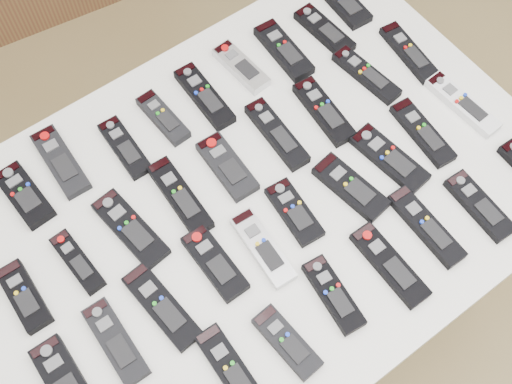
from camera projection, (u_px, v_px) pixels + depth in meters
ground at (267, 353)px, 1.98m from camera, size 4.00×4.00×0.00m
table at (256, 208)px, 1.41m from camera, size 1.25×0.88×0.78m
remote_0 at (24, 195)px, 1.34m from camera, size 0.07×0.16×0.02m
remote_1 at (61, 162)px, 1.38m from camera, size 0.06×0.18×0.02m
remote_2 at (125, 148)px, 1.40m from camera, size 0.05×0.16×0.02m
remote_3 at (163, 118)px, 1.43m from camera, size 0.05×0.15×0.02m
remote_4 at (204, 96)px, 1.46m from camera, size 0.06×0.19×0.02m
remote_5 at (241, 67)px, 1.50m from camera, size 0.06×0.16×0.02m
remote_6 at (284, 50)px, 1.52m from camera, size 0.07×0.18×0.02m
remote_7 at (324, 31)px, 1.55m from camera, size 0.06×0.17×0.02m
remote_8 at (344, 3)px, 1.59m from camera, size 0.07×0.16×0.02m
remote_9 at (24, 296)px, 1.24m from camera, size 0.06×0.15×0.02m
remote_10 at (78, 262)px, 1.28m from camera, size 0.05×0.15×0.02m
remote_11 at (131, 229)px, 1.31m from camera, size 0.08×0.20×0.02m
remote_12 at (180, 197)px, 1.34m from camera, size 0.06×0.19×0.02m
remote_13 at (227, 166)px, 1.38m from camera, size 0.07×0.16×0.02m
remote_14 at (277, 134)px, 1.41m from camera, size 0.06×0.19×0.02m
remote_15 at (324, 111)px, 1.44m from camera, size 0.07×0.19×0.02m
remote_16 at (366, 75)px, 1.49m from camera, size 0.06×0.18×0.02m
remote_17 at (409, 53)px, 1.52m from camera, size 0.07×0.19×0.02m
remote_18 at (65, 382)px, 1.17m from camera, size 0.06×0.17×0.02m
remote_19 at (116, 342)px, 1.20m from camera, size 0.06×0.17×0.02m
remote_20 at (162, 306)px, 1.24m from camera, size 0.07×0.19×0.02m
remote_21 at (215, 263)px, 1.27m from camera, size 0.06×0.16×0.02m
remote_22 at (263, 248)px, 1.29m from camera, size 0.06×0.18×0.02m
remote_23 at (294, 212)px, 1.33m from camera, size 0.07×0.15×0.02m
remote_24 at (351, 187)px, 1.35m from camera, size 0.09×0.18×0.02m
remote_25 at (389, 158)px, 1.39m from camera, size 0.08×0.19×0.02m
remote_26 at (422, 133)px, 1.42m from camera, size 0.07×0.18×0.02m
remote_27 at (463, 104)px, 1.45m from camera, size 0.06×0.19×0.02m
remote_30 at (232, 371)px, 1.18m from camera, size 0.06×0.18×0.02m
remote_31 at (287, 342)px, 1.20m from camera, size 0.06×0.15×0.02m
remote_32 at (333, 295)px, 1.24m from camera, size 0.07×0.16×0.02m
remote_33 at (390, 265)px, 1.27m from camera, size 0.05×0.19×0.02m
remote_34 at (426, 226)px, 1.31m from camera, size 0.05×0.19×0.02m
remote_35 at (479, 206)px, 1.33m from camera, size 0.06×0.17×0.02m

